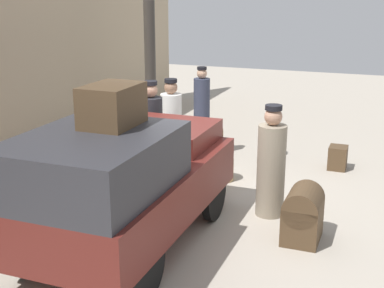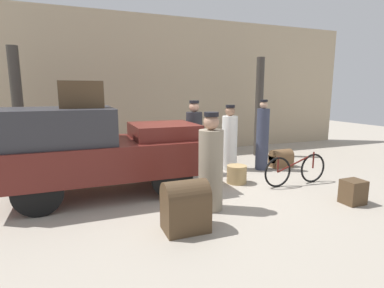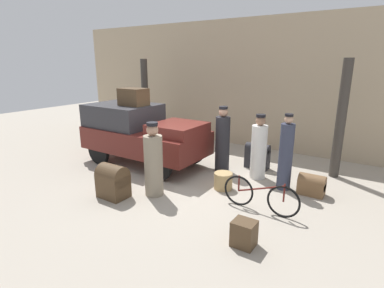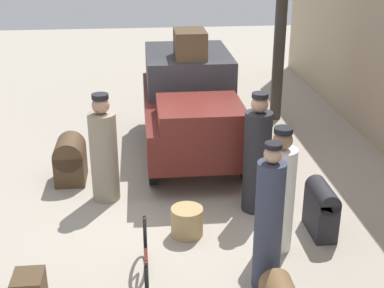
{
  "view_description": "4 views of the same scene",
  "coord_description": "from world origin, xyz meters",
  "px_view_note": "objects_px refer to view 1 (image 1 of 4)",
  "views": [
    {
      "loc": [
        -7.58,
        -2.8,
        3.4
      ],
      "look_at": [
        0.2,
        0.2,
        0.95
      ],
      "focal_mm": 50.0,
      "sensor_mm": 36.0,
      "label": 1
    },
    {
      "loc": [
        -2.12,
        -5.8,
        2.09
      ],
      "look_at": [
        0.2,
        0.2,
        0.95
      ],
      "focal_mm": 28.0,
      "sensor_mm": 36.0,
      "label": 2
    },
    {
      "loc": [
        4.36,
        -6.12,
        3.05
      ],
      "look_at": [
        0.2,
        0.2,
        0.95
      ],
      "focal_mm": 28.0,
      "sensor_mm": 36.0,
      "label": 3
    },
    {
      "loc": [
        7.72,
        -0.56,
        4.08
      ],
      "look_at": [
        0.2,
        0.2,
        0.95
      ],
      "focal_mm": 50.0,
      "sensor_mm": 36.0,
      "label": 4
    }
  ],
  "objects_px": {
    "porter_lifting_near_truck": "(151,138)",
    "trunk_on_truck_roof": "(112,105)",
    "truck": "(124,180)",
    "trunk_umber_medium": "(133,146)",
    "suitcase_small_leather": "(338,158)",
    "porter_carrying_trunk": "(271,166)",
    "wicker_basket": "(221,169)",
    "porter_standing_middle": "(202,115)",
    "conductor_in_dark_uniform": "(171,127)",
    "bicycle": "(268,148)",
    "trunk_large_brown": "(303,214)",
    "trunk_barrel_dark": "(211,137)"
  },
  "relations": [
    {
      "from": "wicker_basket",
      "to": "trunk_barrel_dark",
      "type": "relative_size",
      "value": 0.76
    },
    {
      "from": "trunk_umber_medium",
      "to": "trunk_on_truck_roof",
      "type": "bearing_deg",
      "value": -155.82
    },
    {
      "from": "porter_standing_middle",
      "to": "porter_carrying_trunk",
      "type": "relative_size",
      "value": 1.08
    },
    {
      "from": "suitcase_small_leather",
      "to": "trunk_barrel_dark",
      "type": "xyz_separation_m",
      "value": [
        0.49,
        2.77,
        0.01
      ]
    },
    {
      "from": "trunk_on_truck_roof",
      "to": "trunk_large_brown",
      "type": "bearing_deg",
      "value": -58.42
    },
    {
      "from": "porter_lifting_near_truck",
      "to": "suitcase_small_leather",
      "type": "xyz_separation_m",
      "value": [
        2.02,
        -3.02,
        -0.63
      ]
    },
    {
      "from": "porter_carrying_trunk",
      "to": "trunk_barrel_dark",
      "type": "height_order",
      "value": "porter_carrying_trunk"
    },
    {
      "from": "truck",
      "to": "porter_standing_middle",
      "type": "bearing_deg",
      "value": 6.4
    },
    {
      "from": "truck",
      "to": "suitcase_small_leather",
      "type": "bearing_deg",
      "value": -27.22
    },
    {
      "from": "wicker_basket",
      "to": "trunk_umber_medium",
      "type": "xyz_separation_m",
      "value": [
        0.14,
        1.88,
        0.19
      ]
    },
    {
      "from": "porter_standing_middle",
      "to": "porter_lifting_near_truck",
      "type": "relative_size",
      "value": 1.0
    },
    {
      "from": "truck",
      "to": "wicker_basket",
      "type": "relative_size",
      "value": 8.38
    },
    {
      "from": "porter_lifting_near_truck",
      "to": "trunk_on_truck_roof",
      "type": "relative_size",
      "value": 2.34
    },
    {
      "from": "truck",
      "to": "porter_lifting_near_truck",
      "type": "distance_m",
      "value": 2.53
    },
    {
      "from": "porter_standing_middle",
      "to": "trunk_barrel_dark",
      "type": "bearing_deg",
      "value": 1.56
    },
    {
      "from": "porter_carrying_trunk",
      "to": "trunk_umber_medium",
      "type": "bearing_deg",
      "value": 66.31
    },
    {
      "from": "truck",
      "to": "trunk_umber_medium",
      "type": "xyz_separation_m",
      "value": [
        3.16,
        1.52,
        -0.59
      ]
    },
    {
      "from": "conductor_in_dark_uniform",
      "to": "trunk_large_brown",
      "type": "bearing_deg",
      "value": -128.12
    },
    {
      "from": "suitcase_small_leather",
      "to": "trunk_on_truck_roof",
      "type": "height_order",
      "value": "trunk_on_truck_roof"
    },
    {
      "from": "trunk_large_brown",
      "to": "porter_lifting_near_truck",
      "type": "bearing_deg",
      "value": 66.06
    },
    {
      "from": "bicycle",
      "to": "trunk_large_brown",
      "type": "bearing_deg",
      "value": -158.49
    },
    {
      "from": "bicycle",
      "to": "wicker_basket",
      "type": "xyz_separation_m",
      "value": [
        -1.17,
        0.59,
        -0.14
      ]
    },
    {
      "from": "wicker_basket",
      "to": "porter_carrying_trunk",
      "type": "xyz_separation_m",
      "value": [
        -1.21,
        -1.18,
        0.58
      ]
    },
    {
      "from": "trunk_umber_medium",
      "to": "trunk_on_truck_roof",
      "type": "xyz_separation_m",
      "value": [
        -3.38,
        -1.52,
        1.63
      ]
    },
    {
      "from": "porter_standing_middle",
      "to": "trunk_on_truck_roof",
      "type": "distance_m",
      "value": 4.65
    },
    {
      "from": "trunk_umber_medium",
      "to": "bicycle",
      "type": "bearing_deg",
      "value": -67.3
    },
    {
      "from": "bicycle",
      "to": "truck",
      "type": "bearing_deg",
      "value": 167.2
    },
    {
      "from": "truck",
      "to": "conductor_in_dark_uniform",
      "type": "bearing_deg",
      "value": 13.23
    },
    {
      "from": "bicycle",
      "to": "porter_lifting_near_truck",
      "type": "bearing_deg",
      "value": 136.51
    },
    {
      "from": "porter_standing_middle",
      "to": "suitcase_small_leather",
      "type": "xyz_separation_m",
      "value": [
        0.16,
        -2.75,
        -0.64
      ]
    },
    {
      "from": "porter_standing_middle",
      "to": "trunk_umber_medium",
      "type": "height_order",
      "value": "porter_standing_middle"
    },
    {
      "from": "truck",
      "to": "porter_lifting_near_truck",
      "type": "height_order",
      "value": "porter_lifting_near_truck"
    },
    {
      "from": "conductor_in_dark_uniform",
      "to": "trunk_on_truck_roof",
      "type": "relative_size",
      "value": 2.18
    },
    {
      "from": "bicycle",
      "to": "porter_standing_middle",
      "type": "xyz_separation_m",
      "value": [
        0.07,
        1.43,
        0.52
      ]
    },
    {
      "from": "truck",
      "to": "wicker_basket",
      "type": "bearing_deg",
      "value": -6.78
    },
    {
      "from": "porter_standing_middle",
      "to": "porter_carrying_trunk",
      "type": "height_order",
      "value": "porter_standing_middle"
    },
    {
      "from": "porter_carrying_trunk",
      "to": "trunk_large_brown",
      "type": "distance_m",
      "value": 1.02
    },
    {
      "from": "conductor_in_dark_uniform",
      "to": "porter_carrying_trunk",
      "type": "xyz_separation_m",
      "value": [
        -1.63,
        -2.36,
        -0.0
      ]
    },
    {
      "from": "suitcase_small_leather",
      "to": "porter_carrying_trunk",
      "type": "bearing_deg",
      "value": 164.26
    },
    {
      "from": "porter_carrying_trunk",
      "to": "truck",
      "type": "bearing_deg",
      "value": 139.76
    },
    {
      "from": "trunk_umber_medium",
      "to": "porter_carrying_trunk",
      "type": "bearing_deg",
      "value": -113.69
    },
    {
      "from": "porter_lifting_near_truck",
      "to": "trunk_on_truck_roof",
      "type": "height_order",
      "value": "trunk_on_truck_roof"
    },
    {
      "from": "wicker_basket",
      "to": "porter_carrying_trunk",
      "type": "bearing_deg",
      "value": -135.55
    },
    {
      "from": "bicycle",
      "to": "porter_standing_middle",
      "type": "relative_size",
      "value": 0.88
    },
    {
      "from": "trunk_large_brown",
      "to": "suitcase_small_leather",
      "type": "xyz_separation_m",
      "value": [
        3.31,
        -0.11,
        -0.17
      ]
    },
    {
      "from": "conductor_in_dark_uniform",
      "to": "wicker_basket",
      "type": "bearing_deg",
      "value": -110.13
    },
    {
      "from": "wicker_basket",
      "to": "suitcase_small_leather",
      "type": "bearing_deg",
      "value": -53.88
    },
    {
      "from": "truck",
      "to": "trunk_umber_medium",
      "type": "height_order",
      "value": "truck"
    },
    {
      "from": "porter_lifting_near_truck",
      "to": "trunk_large_brown",
      "type": "bearing_deg",
      "value": -113.94
    },
    {
      "from": "porter_lifting_near_truck",
      "to": "trunk_barrel_dark",
      "type": "distance_m",
      "value": 2.6
    }
  ]
}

